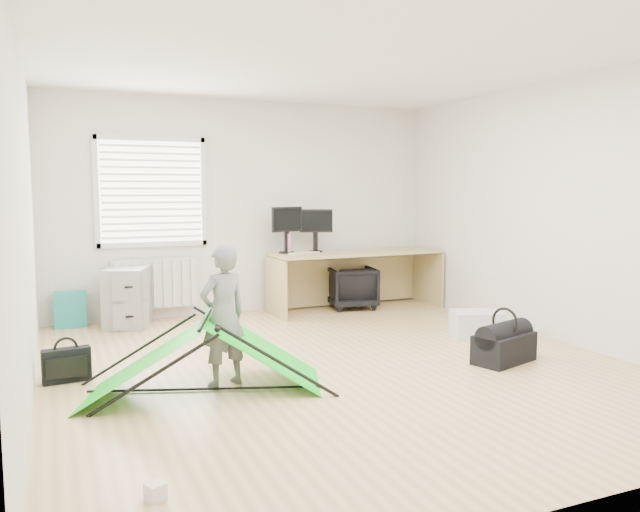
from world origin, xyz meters
name	(u,v)px	position (x,y,z in m)	size (l,w,h in m)	color
ground	(338,365)	(0.00, 0.00, 0.00)	(5.50, 5.50, 0.00)	tan
back_wall	(247,207)	(0.00, 2.75, 1.35)	(5.00, 0.02, 2.70)	silver
window	(152,192)	(-1.20, 2.71, 1.55)	(1.20, 0.06, 1.20)	silver
radiator	(155,283)	(-1.20, 2.67, 0.45)	(1.00, 0.12, 0.60)	silver
desk	(356,281)	(1.32, 2.27, 0.38)	(2.26, 0.72, 0.77)	tan
filing_cabinet	(128,297)	(-1.55, 2.41, 0.34)	(0.44, 0.59, 0.68)	gray
monitor_left	(287,236)	(0.42, 2.45, 0.98)	(0.45, 0.10, 0.43)	black
monitor_right	(315,236)	(0.81, 2.44, 0.97)	(0.43, 0.09, 0.41)	black
keyboard	(304,253)	(0.61, 2.32, 0.78)	(0.42, 0.14, 0.02)	beige
thermos	(289,243)	(0.45, 2.45, 0.89)	(0.07, 0.07, 0.25)	#C36D8A
office_chair	(352,287)	(1.32, 2.39, 0.28)	(0.60, 0.61, 0.56)	black
person	(223,315)	(-1.09, -0.17, 0.57)	(0.42, 0.27, 1.14)	slate
kite	(206,355)	(-1.25, -0.25, 0.29)	(1.84, 0.81, 0.57)	#13CB1C
storage_crate	(476,324)	(1.80, 0.36, 0.14)	(0.51, 0.36, 0.28)	silver
tote_bag	(70,309)	(-2.16, 2.62, 0.21)	(0.35, 0.15, 0.42)	teal
laptop_bag	(67,365)	(-2.25, 0.43, 0.14)	(0.37, 0.11, 0.28)	black
white_box	(155,492)	(-1.89, -1.87, 0.04)	(0.09, 0.09, 0.09)	silver
duffel_bag	(504,348)	(1.43, -0.53, 0.13)	(0.61, 0.31, 0.27)	black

